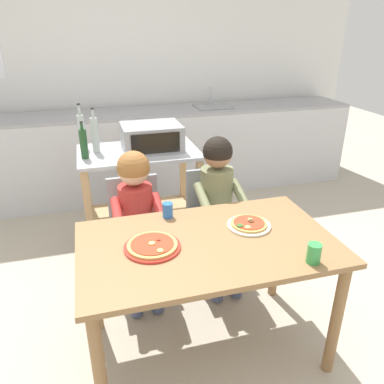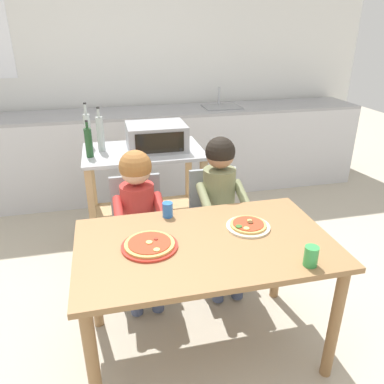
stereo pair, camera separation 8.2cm
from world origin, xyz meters
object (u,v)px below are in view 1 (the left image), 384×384
at_px(dining_table, 207,258).
at_px(drinking_cup_blue, 168,210).
at_px(pizza_plate_cream, 249,225).
at_px(kitchen_island_cart, 140,185).
at_px(pizza_plate_red_rimmed, 152,246).
at_px(drinking_cup_green, 314,253).
at_px(dining_chair_right, 213,217).
at_px(child_in_red_shirt, 137,209).
at_px(bottle_squat_spirits, 84,143).
at_px(dining_chair_left, 136,227).
at_px(child_in_olive_shirt, 219,196).
at_px(bottle_clear_vinegar, 81,130).
at_px(toaster_oven, 152,137).
at_px(bottle_dark_olive_oil, 95,134).

xyz_separation_m(dining_table, drinking_cup_blue, (-0.14, 0.32, 0.15)).
bearing_deg(dining_table, pizza_plate_cream, 17.63).
xyz_separation_m(kitchen_island_cart, pizza_plate_red_rimmed, (-0.11, -1.20, 0.17)).
xyz_separation_m(kitchen_island_cart, drinking_cup_green, (0.60, -1.53, 0.21)).
relative_size(dining_chair_right, child_in_red_shirt, 0.79).
bearing_deg(child_in_red_shirt, dining_chair_right, 12.03).
xyz_separation_m(kitchen_island_cart, dining_table, (0.18, -1.21, 0.06)).
distance_m(dining_chair_right, drinking_cup_blue, 0.63).
relative_size(bottle_squat_spirits, dining_chair_left, 0.34).
xyz_separation_m(bottle_squat_spirits, drinking_cup_blue, (0.43, -0.82, -0.20)).
bearing_deg(pizza_plate_cream, child_in_olive_shirt, 89.95).
height_order(bottle_squat_spirits, pizza_plate_cream, bottle_squat_spirits).
distance_m(bottle_clear_vinegar, drinking_cup_green, 2.01).
bearing_deg(toaster_oven, child_in_olive_shirt, -62.39).
bearing_deg(dining_chair_right, drinking_cup_green, -81.37).
relative_size(dining_chair_right, drinking_cup_blue, 9.19).
distance_m(dining_chair_right, drinking_cup_green, 1.06).
bearing_deg(dining_table, bottle_dark_olive_oil, 111.11).
bearing_deg(dining_chair_left, kitchen_island_cart, 77.99).
bearing_deg(kitchen_island_cart, child_in_red_shirt, -99.87).
relative_size(toaster_oven, bottle_squat_spirits, 1.64).
bearing_deg(toaster_oven, kitchen_island_cart, -179.13).
distance_m(bottle_dark_olive_oil, drinking_cup_green, 1.83).
bearing_deg(drinking_cup_green, bottle_dark_olive_oil, 119.94).
relative_size(bottle_dark_olive_oil, drinking_cup_blue, 3.85).
xyz_separation_m(bottle_squat_spirits, pizza_plate_red_rimmed, (0.29, -1.13, -0.23)).
height_order(dining_table, drinking_cup_blue, drinking_cup_blue).
height_order(bottle_dark_olive_oil, pizza_plate_cream, bottle_dark_olive_oil).
relative_size(kitchen_island_cart, bottle_dark_olive_oil, 2.72).
bearing_deg(kitchen_island_cart, bottle_dark_olive_oil, 171.24).
bearing_deg(bottle_clear_vinegar, child_in_olive_shirt, -44.49).
height_order(bottle_clear_vinegar, drinking_cup_green, bottle_clear_vinegar).
bearing_deg(dining_table, dining_chair_right, 68.84).
bearing_deg(child_in_olive_shirt, bottle_clear_vinegar, 135.51).
xyz_separation_m(kitchen_island_cart, toaster_oven, (0.11, 0.00, 0.39)).
bearing_deg(bottle_dark_olive_oil, child_in_olive_shirt, -42.28).
bearing_deg(pizza_plate_red_rimmed, drinking_cup_blue, 64.42).
bearing_deg(bottle_squat_spirits, child_in_red_shirt, -63.11).
relative_size(bottle_clear_vinegar, pizza_plate_red_rimmed, 1.21).
bearing_deg(bottle_dark_olive_oil, pizza_plate_red_rimmed, -80.92).
relative_size(bottle_squat_spirits, pizza_plate_red_rimmed, 0.95).
distance_m(bottle_squat_spirits, pizza_plate_cream, 1.37).
bearing_deg(pizza_plate_cream, drinking_cup_blue, 150.32).
xyz_separation_m(bottle_dark_olive_oil, pizza_plate_red_rimmed, (0.20, -1.25, -0.26)).
distance_m(kitchen_island_cart, child_in_olive_shirt, 0.79).
xyz_separation_m(dining_table, pizza_plate_cream, (0.27, 0.08, 0.12)).
xyz_separation_m(bottle_dark_olive_oil, pizza_plate_cream, (0.75, -1.18, -0.26)).
relative_size(bottle_dark_olive_oil, pizza_plate_red_rimmed, 1.18).
bearing_deg(dining_table, bottle_squat_spirits, 116.77).
xyz_separation_m(bottle_clear_vinegar, dining_chair_right, (0.85, -0.72, -0.52)).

